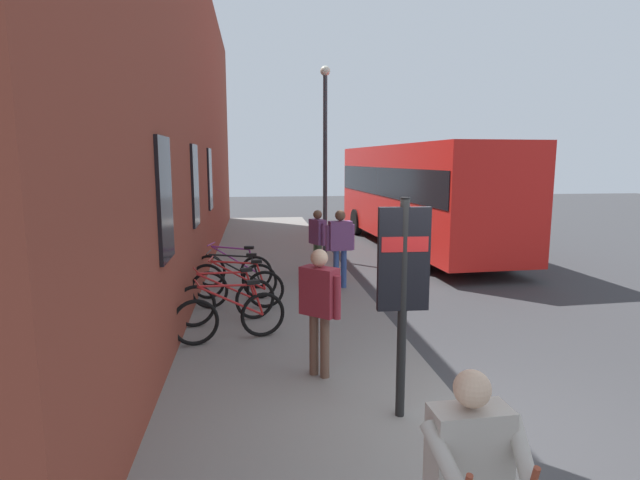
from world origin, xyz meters
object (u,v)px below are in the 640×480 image
at_px(transit_info_sign, 403,273).
at_px(bicycle_nearest_sign, 238,288).
at_px(city_bus, 418,190).
at_px(pedestrian_crossing_street, 318,236).
at_px(tourist_with_hotdogs, 470,473).
at_px(bicycle_mid_rack, 226,301).
at_px(bicycle_under_window, 233,270).
at_px(bicycle_by_door, 234,280).
at_px(pedestrian_near_bus, 319,300).
at_px(bicycle_end_of_row, 230,317).
at_px(street_lamp, 325,146).
at_px(pedestrian_by_facade, 340,241).

bearing_deg(transit_info_sign, bicycle_nearest_sign, 23.33).
bearing_deg(city_bus, bicycle_nearest_sign, 139.58).
relative_size(pedestrian_crossing_street, tourist_with_hotdogs, 0.99).
distance_m(bicycle_mid_rack, bicycle_under_window, 2.46).
height_order(bicycle_by_door, pedestrian_near_bus, pedestrian_near_bus).
height_order(bicycle_nearest_sign, city_bus, city_bus).
xyz_separation_m(bicycle_end_of_row, tourist_with_hotdogs, (-5.12, -1.60, 0.61)).
xyz_separation_m(city_bus, street_lamp, (-1.61, 3.30, 1.36)).
bearing_deg(bicycle_by_door, transit_info_sign, -158.63).
xyz_separation_m(city_bus, pedestrian_crossing_street, (-4.15, 3.84, -0.82)).
height_order(bicycle_mid_rack, city_bus, city_bus).
distance_m(pedestrian_crossing_street, street_lamp, 3.40).
height_order(pedestrian_near_bus, street_lamp, street_lamp).
height_order(bicycle_end_of_row, city_bus, city_bus).
xyz_separation_m(bicycle_end_of_row, city_bus, (8.42, -5.73, 1.41)).
distance_m(pedestrian_crossing_street, tourist_with_hotdogs, 9.40).
relative_size(bicycle_mid_rack, pedestrian_crossing_street, 1.07).
height_order(tourist_with_hotdogs, street_lamp, street_lamp).
relative_size(bicycle_end_of_row, bicycle_by_door, 0.98).
relative_size(bicycle_end_of_row, city_bus, 0.16).
distance_m(bicycle_by_door, tourist_with_hotdogs, 7.77).
bearing_deg(pedestrian_near_bus, pedestrian_by_facade, -12.96).
height_order(transit_info_sign, pedestrian_by_facade, transit_info_sign).
relative_size(bicycle_end_of_row, bicycle_mid_rack, 1.01).
height_order(bicycle_nearest_sign, pedestrian_near_bus, pedestrian_near_bus).
height_order(city_bus, pedestrian_near_bus, city_bus).
height_order(city_bus, pedestrian_crossing_street, city_bus).
distance_m(bicycle_end_of_row, pedestrian_by_facade, 3.85).
distance_m(bicycle_end_of_row, city_bus, 10.29).
bearing_deg(pedestrian_crossing_street, bicycle_mid_rack, 149.15).
height_order(bicycle_nearest_sign, bicycle_by_door, same).
bearing_deg(bicycle_end_of_row, pedestrian_by_facade, -36.17).
relative_size(bicycle_under_window, tourist_with_hotdogs, 1.07).
bearing_deg(bicycle_nearest_sign, bicycle_mid_rack, 168.67).
distance_m(bicycle_end_of_row, bicycle_by_door, 2.45).
bearing_deg(city_bus, pedestrian_crossing_street, 137.27).
relative_size(bicycle_mid_rack, city_bus, 0.16).
bearing_deg(bicycle_mid_rack, bicycle_nearest_sign, -11.33).
height_order(pedestrian_near_bus, pedestrian_crossing_street, pedestrian_near_bus).
bearing_deg(pedestrian_crossing_street, pedestrian_near_bus, 173.05).
bearing_deg(bicycle_under_window, city_bus, -49.02).
bearing_deg(bicycle_mid_rack, tourist_with_hotdogs, -164.19).
bearing_deg(bicycle_under_window, pedestrian_crossing_street, -65.59).
height_order(pedestrian_near_bus, pedestrian_by_facade, pedestrian_by_facade).
bearing_deg(bicycle_nearest_sign, tourist_with_hotdogs, -167.41).
relative_size(bicycle_by_door, pedestrian_by_facade, 1.03).
bearing_deg(bicycle_under_window, bicycle_end_of_row, -178.61).
bearing_deg(bicycle_by_door, bicycle_under_window, 2.80).
height_order(bicycle_under_window, street_lamp, street_lamp).
xyz_separation_m(tourist_with_hotdogs, street_lamp, (11.94, -0.84, 2.17)).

